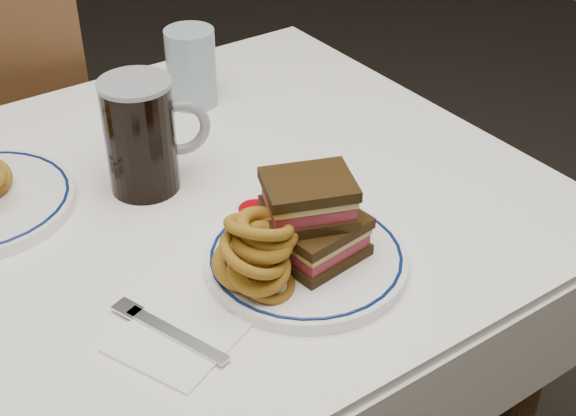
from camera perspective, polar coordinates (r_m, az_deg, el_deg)
dining_table at (r=1.17m, az=-12.90°, el=-5.82°), size 1.27×0.87×0.75m
main_plate at (r=1.01m, az=1.29°, el=-3.65°), size 0.26×0.26×0.02m
reuben_sandwich at (r=0.97m, az=1.88°, el=-0.78°), size 0.13×0.12×0.11m
onion_rings_main at (r=0.94m, az=-2.12°, el=-3.10°), size 0.11×0.11×0.13m
ketchup_ramekin at (r=1.04m, az=-2.34°, el=-0.64°), size 0.05×0.05×0.03m
beer_mug at (r=1.14m, az=-10.29°, el=5.16°), size 0.15×0.10×0.17m
water_glass at (r=1.37m, az=-6.89°, el=9.91°), size 0.08×0.08×0.13m
napkin_fork at (r=0.93m, az=-8.05°, el=-9.00°), size 0.16×0.17×0.01m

